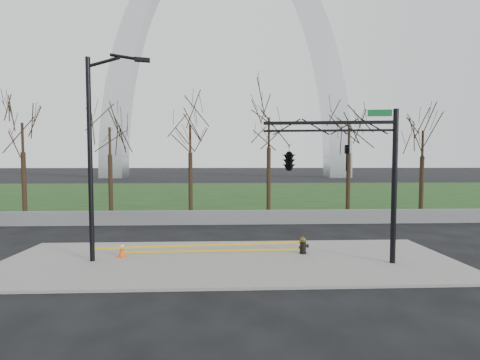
{
  "coord_description": "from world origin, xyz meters",
  "views": [
    {
      "loc": [
        -0.08,
        -12.94,
        3.96
      ],
      "look_at": [
        0.52,
        2.0,
        3.18
      ],
      "focal_mm": 24.51,
      "sensor_mm": 36.0,
      "label": 1
    }
  ],
  "objects_px": {
    "fire_hydrant": "(303,245)",
    "street_light": "(96,144)",
    "traffic_signal_mast": "(309,158)",
    "traffic_cone": "(122,249)"
  },
  "relations": [
    {
      "from": "fire_hydrant",
      "to": "traffic_signal_mast",
      "type": "relative_size",
      "value": 0.12
    },
    {
      "from": "fire_hydrant",
      "to": "street_light",
      "type": "xyz_separation_m",
      "value": [
        -8.33,
        -0.66,
        4.25
      ]
    },
    {
      "from": "fire_hydrant",
      "to": "traffic_signal_mast",
      "type": "height_order",
      "value": "traffic_signal_mast"
    },
    {
      "from": "fire_hydrant",
      "to": "traffic_cone",
      "type": "xyz_separation_m",
      "value": [
        -7.58,
        -0.17,
        -0.04
      ]
    },
    {
      "from": "fire_hydrant",
      "to": "traffic_signal_mast",
      "type": "bearing_deg",
      "value": -108.37
    },
    {
      "from": "traffic_cone",
      "to": "traffic_signal_mast",
      "type": "xyz_separation_m",
      "value": [
        7.51,
        -0.89,
        3.74
      ]
    },
    {
      "from": "street_light",
      "to": "traffic_signal_mast",
      "type": "bearing_deg",
      "value": -15.19
    },
    {
      "from": "street_light",
      "to": "traffic_signal_mast",
      "type": "distance_m",
      "value": 8.29
    },
    {
      "from": "traffic_cone",
      "to": "street_light",
      "type": "height_order",
      "value": "street_light"
    },
    {
      "from": "fire_hydrant",
      "to": "traffic_cone",
      "type": "relative_size",
      "value": 1.21
    }
  ]
}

